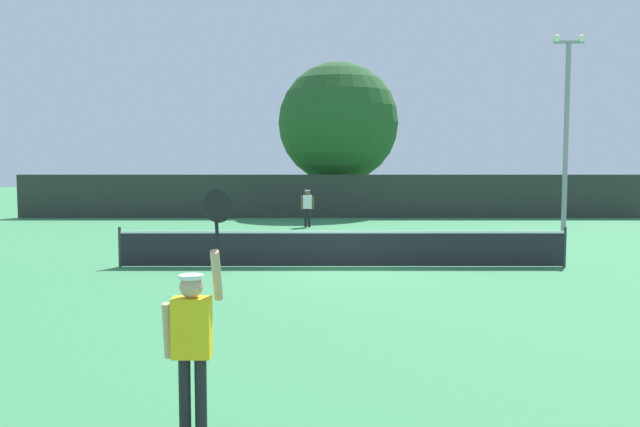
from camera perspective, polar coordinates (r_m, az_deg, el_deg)
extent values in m
plane|color=#387F4C|center=(17.19, 1.89, -4.75)|extent=(120.00, 120.00, 0.00)
cube|color=#232328|center=(17.13, 1.89, -3.18)|extent=(11.84, 0.03, 0.91)
cube|color=white|center=(17.07, 1.89, -1.67)|extent=(11.84, 0.04, 0.06)
cylinder|color=#333338|center=(17.92, -17.42, -2.85)|extent=(0.08, 0.08, 1.07)
cylinder|color=#333338|center=(18.31, 20.78, -2.79)|extent=(0.08, 0.08, 1.07)
cube|color=#2D332D|center=(32.69, 0.94, 1.54)|extent=(31.97, 0.12, 2.20)
cube|color=yellow|center=(6.59, -11.39, -9.88)|extent=(0.38, 0.22, 0.60)
sphere|color=tan|center=(6.50, -11.45, -6.37)|extent=(0.23, 0.23, 0.23)
cylinder|color=white|center=(6.49, -11.46, -5.52)|extent=(0.24, 0.24, 0.04)
cylinder|color=black|center=(6.82, -11.98, -15.64)|extent=(0.12, 0.12, 0.82)
cylinder|color=black|center=(6.79, -10.61, -15.72)|extent=(0.12, 0.12, 0.82)
cylinder|color=tan|center=(6.65, -13.45, -10.06)|extent=(0.09, 0.17, 0.57)
cylinder|color=tan|center=(6.53, -9.24, -5.44)|extent=(0.09, 0.32, 0.55)
cylinder|color=black|center=(6.53, -9.20, -1.93)|extent=(0.04, 0.11, 0.28)
ellipsoid|color=black|center=(6.56, -9.15, 0.65)|extent=(0.30, 0.13, 0.36)
cube|color=white|center=(27.92, -1.22, 1.03)|extent=(0.38, 0.22, 0.59)
sphere|color=brown|center=(27.90, -1.22, 1.85)|extent=(0.23, 0.23, 0.23)
cylinder|color=white|center=(27.90, -1.22, 2.05)|extent=(0.24, 0.24, 0.04)
cylinder|color=black|center=(27.97, -1.38, -0.39)|extent=(0.12, 0.12, 0.80)
cylinder|color=black|center=(27.97, -1.06, -0.39)|extent=(0.12, 0.12, 0.80)
cylinder|color=brown|center=(27.93, -1.71, 0.97)|extent=(0.09, 0.17, 0.56)
cylinder|color=brown|center=(27.92, -0.73, 0.97)|extent=(0.09, 0.16, 0.56)
sphere|color=#CCE033|center=(18.85, 5.26, -3.85)|extent=(0.07, 0.07, 0.07)
cylinder|color=gray|center=(25.53, 20.87, 5.97)|extent=(0.18, 0.18, 7.13)
cube|color=gray|center=(25.90, 21.10, 13.99)|extent=(1.10, 0.10, 0.10)
sphere|color=#F2EDCC|center=(25.77, 20.14, 14.36)|extent=(0.28, 0.28, 0.28)
sphere|color=#F2EDCC|center=(26.08, 22.05, 14.18)|extent=(0.28, 0.28, 0.28)
cylinder|color=brown|center=(35.71, 1.53, 2.04)|extent=(0.56, 0.56, 2.53)
sphere|color=#235123|center=(35.76, 1.54, 8.04)|extent=(6.61, 6.61, 6.61)
cube|color=navy|center=(42.19, 14.69, 1.36)|extent=(2.42, 4.41, 0.90)
cube|color=#2D333D|center=(41.87, 14.82, 2.39)|extent=(1.97, 2.40, 0.64)
cylinder|color=black|center=(43.36, 13.13, 1.07)|extent=(0.22, 0.60, 0.60)
cylinder|color=black|center=(43.78, 15.30, 1.06)|extent=(0.22, 0.60, 0.60)
cylinder|color=black|center=(40.64, 14.03, 0.83)|extent=(0.22, 0.60, 0.60)
cylinder|color=black|center=(41.09, 16.33, 0.83)|extent=(0.22, 0.60, 0.60)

